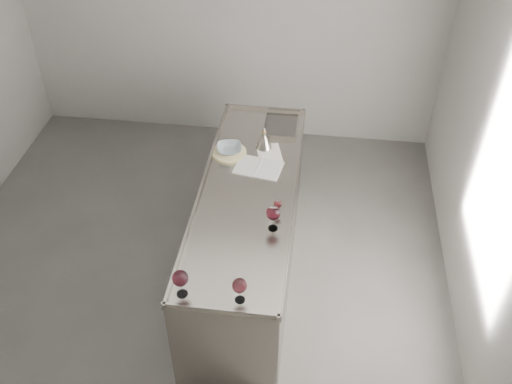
# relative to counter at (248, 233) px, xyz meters

# --- Properties ---
(room_shell) EXTENTS (4.54, 5.04, 2.84)m
(room_shell) POSITION_rel_counter_xyz_m (-0.50, -0.30, 0.93)
(room_shell) COLOR #4B4946
(room_shell) RESTS_ON ground
(counter) EXTENTS (0.77, 2.42, 0.97)m
(counter) POSITION_rel_counter_xyz_m (0.00, 0.00, 0.00)
(counter) COLOR gray
(counter) RESTS_ON ground
(wine_glass_left) EXTENTS (0.11, 0.11, 0.21)m
(wine_glass_left) POSITION_rel_counter_xyz_m (-0.28, -1.08, 0.62)
(wine_glass_left) COLOR white
(wine_glass_left) RESTS_ON counter
(wine_glass_middle) EXTENTS (0.10, 0.10, 0.19)m
(wine_glass_middle) POSITION_rel_counter_xyz_m (0.10, -1.08, 0.60)
(wine_glass_middle) COLOR white
(wine_glass_middle) RESTS_ON counter
(wine_glass_right) EXTENTS (0.10, 0.10, 0.21)m
(wine_glass_right) POSITION_rel_counter_xyz_m (0.24, -0.40, 0.61)
(wine_glass_right) COLOR white
(wine_glass_right) RESTS_ON counter
(wine_glass_small) EXTENTS (0.06, 0.06, 0.13)m
(wine_glass_small) POSITION_rel_counter_xyz_m (0.26, -0.23, 0.56)
(wine_glass_small) COLOR white
(wine_glass_small) RESTS_ON counter
(notebook) EXTENTS (0.41, 0.32, 0.02)m
(notebook) POSITION_rel_counter_xyz_m (0.05, 0.30, 0.47)
(notebook) COLOR silver
(notebook) RESTS_ON counter
(loose_paper_top) EXTENTS (0.26, 0.32, 0.00)m
(loose_paper_top) POSITION_rel_counter_xyz_m (0.12, 0.51, 0.47)
(loose_paper_top) COLOR silver
(loose_paper_top) RESTS_ON counter
(trivet) EXTENTS (0.34, 0.34, 0.02)m
(trivet) POSITION_rel_counter_xyz_m (-0.22, 0.47, 0.48)
(trivet) COLOR #C9BC82
(trivet) RESTS_ON counter
(ceramic_bowl) EXTENTS (0.26, 0.26, 0.05)m
(ceramic_bowl) POSITION_rel_counter_xyz_m (-0.22, 0.47, 0.51)
(ceramic_bowl) COLOR gray
(ceramic_bowl) RESTS_ON trivet
(wine_funnel) EXTENTS (0.14, 0.14, 0.21)m
(wine_funnel) POSITION_rel_counter_xyz_m (0.06, 0.59, 0.53)
(wine_funnel) COLOR #AAA198
(wine_funnel) RESTS_ON counter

